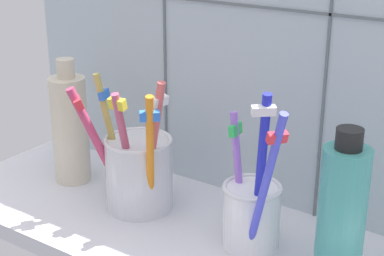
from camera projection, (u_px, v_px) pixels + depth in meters
counter_slab at (185, 237)px, 67.71cm from camera, size 64.00×22.00×2.00cm
tile_wall_back at (244, 29)px, 69.31cm from camera, size 64.00×2.20×45.00cm
toothbrush_cup_left at (138, 169)px, 70.34cm from camera, size 11.20×10.09×16.75cm
toothbrush_cup_right at (252, 209)px, 62.55cm from camera, size 9.47×9.48×17.94cm
ceramic_vase at (70, 128)px, 76.74cm from camera, size 4.62×4.62×16.22cm
soap_bottle at (342, 209)px, 57.38cm from camera, size 4.65×4.65×15.08cm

